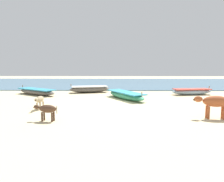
{
  "coord_description": "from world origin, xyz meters",
  "views": [
    {
      "loc": [
        -0.19,
        -11.18,
        2.2
      ],
      "look_at": [
        -0.4,
        2.22,
        0.6
      ],
      "focal_mm": 31.32,
      "sensor_mm": 36.0,
      "label": 1
    }
  ],
  "objects": [
    {
      "name": "calf_far_dark",
      "position": [
        -3.0,
        -3.33,
        0.49
      ],
      "size": [
        1.05,
        0.44,
        0.69
      ],
      "rotation": [
        0.0,
        0.0,
        2.96
      ],
      "color": "#4C3323",
      "rests_on": "ground"
    },
    {
      "name": "fishing_boat_3",
      "position": [
        0.56,
        2.51,
        0.29
      ],
      "size": [
        2.94,
        4.18,
        0.72
      ],
      "rotation": [
        0.0,
        0.0,
        5.21
      ],
      "color": "#338C66",
      "rests_on": "ground"
    },
    {
      "name": "fishing_boat_0",
      "position": [
        6.11,
        4.8,
        0.27
      ],
      "size": [
        3.49,
        1.54,
        0.7
      ],
      "rotation": [
        0.0,
        0.0,
        0.16
      ],
      "color": "#8CA5B7",
      "rests_on": "ground"
    },
    {
      "name": "calf_near_dun",
      "position": [
        -4.18,
        -1.03,
        0.51
      ],
      "size": [
        0.34,
        1.1,
        0.71
      ],
      "rotation": [
        0.0,
        0.0,
        4.74
      ],
      "color": "tan",
      "rests_on": "ground"
    },
    {
      "name": "fishing_boat_5",
      "position": [
        -6.62,
        4.56,
        0.27
      ],
      "size": [
        4.16,
        3.25,
        0.7
      ],
      "rotation": [
        0.0,
        0.0,
        2.55
      ],
      "color": "#5B5651",
      "rests_on": "ground"
    },
    {
      "name": "cow_adult_rust",
      "position": [
        4.12,
        -2.82,
        0.72
      ],
      "size": [
        1.54,
        0.59,
        1.0
      ],
      "rotation": [
        0.0,
        0.0,
        3.0
      ],
      "color": "#9E4C28",
      "rests_on": "ground"
    },
    {
      "name": "ground",
      "position": [
        0.0,
        0.0,
        0.0
      ],
      "size": [
        80.0,
        80.0,
        0.0
      ],
      "primitive_type": "plane",
      "color": "beige"
    },
    {
      "name": "sea_water",
      "position": [
        0.0,
        17.32,
        0.04
      ],
      "size": [
        60.0,
        20.0,
        0.08
      ],
      "primitive_type": "cube",
      "color": "slate",
      "rests_on": "ground"
    },
    {
      "name": "fishing_boat_4",
      "position": [
        -2.46,
        6.14,
        0.32
      ],
      "size": [
        3.73,
        2.1,
        0.78
      ],
      "rotation": [
        0.0,
        0.0,
        3.41
      ],
      "color": "#5B5651",
      "rests_on": "ground"
    }
  ]
}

